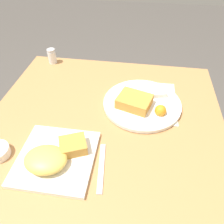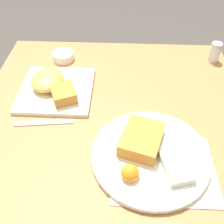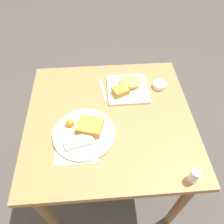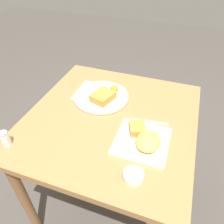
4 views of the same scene
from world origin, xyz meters
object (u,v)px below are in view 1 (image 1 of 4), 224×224
at_px(plate_square_near, 55,157).
at_px(salt_shaker, 52,57).
at_px(plate_oval_far, 141,102).
at_px(butter_knife, 101,167).

xyz_separation_m(plate_square_near, salt_shaker, (-0.21, 0.57, 0.01)).
bearing_deg(plate_oval_far, butter_knife, -109.23).
height_order(plate_square_near, salt_shaker, salt_shaker).
height_order(salt_shaker, butter_knife, salt_shaker).
xyz_separation_m(salt_shaker, butter_knife, (0.36, -0.57, -0.03)).
relative_size(plate_square_near, salt_shaker, 3.21).
relative_size(plate_oval_far, salt_shaker, 4.19).
distance_m(plate_square_near, butter_knife, 0.15).
bearing_deg(plate_square_near, butter_knife, -1.31).
xyz_separation_m(plate_oval_far, butter_knife, (-0.11, -0.30, -0.02)).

